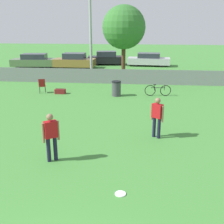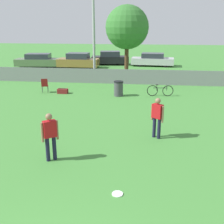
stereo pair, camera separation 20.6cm
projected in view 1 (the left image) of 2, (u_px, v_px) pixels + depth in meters
fence_backline at (120, 77)px, 20.81m from camera, size 20.18×0.07×1.21m
light_pole at (90, 9)px, 21.13m from camera, size 0.90×0.36×9.13m
tree_near_pole at (124, 27)px, 21.78m from camera, size 3.37×3.37×5.72m
player_defender_red at (51, 134)px, 8.96m from camera, size 0.48×0.42×1.62m
player_thrower_red at (157, 115)px, 10.84m from camera, size 0.47×0.42×1.62m
frisbee_disc at (120, 194)px, 7.41m from camera, size 0.30×0.30×0.03m
folding_chair_sideline at (42, 85)px, 18.03m from camera, size 0.50×0.50×0.94m
bicycle_sideline at (158, 90)px, 17.41m from camera, size 1.63×0.44×0.73m
trash_bin at (116, 88)px, 17.35m from camera, size 0.58×0.58×0.93m
gear_bag_sideline at (60, 91)px, 18.01m from camera, size 0.66×0.36×0.32m
parked_car_olive at (35, 61)px, 28.63m from camera, size 4.74×2.29×1.39m
parked_car_tan at (75, 61)px, 28.23m from camera, size 4.09×1.83×1.50m
parked_car_dark at (106, 58)px, 30.55m from camera, size 4.19×2.19×1.46m
parked_car_silver at (149, 60)px, 29.69m from camera, size 4.51×2.05×1.35m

